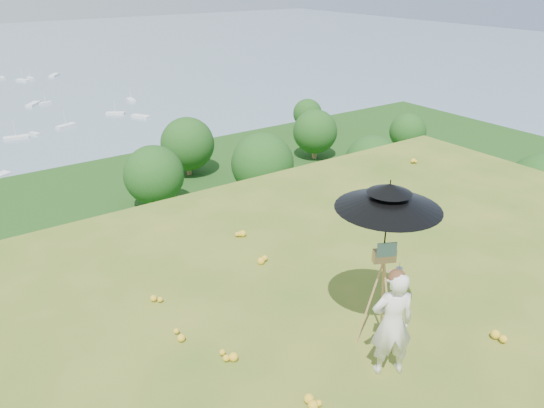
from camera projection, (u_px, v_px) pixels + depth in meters
ground at (479, 327)px, 7.80m from camera, size 14.00×14.00×0.00m
forest_slope at (77, 395)px, 45.87m from camera, size 140.00×56.00×22.00m
shoreline_tier at (5, 268)px, 78.69m from camera, size 170.00×28.00×8.00m
slope_trees at (49, 254)px, 40.15m from camera, size 110.00×50.00×6.00m
wildflowers at (466, 315)px, 7.96m from camera, size 10.00×10.50×0.12m
painter at (392, 323)px, 6.65m from camera, size 0.65×0.57×1.51m
field_easel at (381, 293)px, 7.19m from camera, size 0.82×0.82×1.61m
sun_umbrella at (387, 221)px, 6.77m from camera, size 1.82×1.82×1.12m
painter_cap at (397, 275)px, 6.36m from camera, size 0.31×0.33×0.10m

